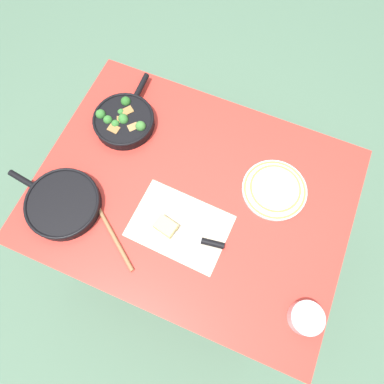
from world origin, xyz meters
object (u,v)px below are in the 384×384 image
prep_bowl_steel (306,318)px  skillet_eggs (63,204)px  skillet_broccoli (124,120)px  wooden_spoon (103,218)px  cheese_block (166,226)px  grater_knife (199,240)px  dinner_plate_stack (275,189)px

prep_bowl_steel → skillet_eggs: bearing=-2.1°
skillet_broccoli → wooden_spoon: (-0.11, 0.40, -0.02)m
cheese_block → skillet_eggs: bearing=10.2°
grater_knife → prep_bowl_steel: (-0.43, 0.11, 0.02)m
grater_knife → dinner_plate_stack: size_ratio=1.07×
grater_knife → cheese_block: 0.13m
skillet_broccoli → wooden_spoon: bearing=-167.1°
skillet_broccoli → dinner_plate_stack: size_ratio=1.47×
skillet_eggs → cheese_block: skillet_eggs is taller
wooden_spoon → grater_knife: 0.37m
skillet_broccoli → dinner_plate_stack: 0.67m
wooden_spoon → grater_knife: (-0.36, -0.06, 0.00)m
prep_bowl_steel → wooden_spoon: bearing=-3.6°
skillet_eggs → wooden_spoon: 0.16m
wooden_spoon → dinner_plate_stack: (-0.56, -0.36, 0.01)m
skillet_broccoli → skillet_eggs: size_ratio=0.94×
prep_bowl_steel → cheese_block: bearing=-10.7°
prep_bowl_steel → skillet_broccoli: bearing=-26.3°
dinner_plate_stack → skillet_eggs: bearing=27.3°
wooden_spoon → dinner_plate_stack: size_ratio=1.27×
cheese_block → wooden_spoon: bearing=13.8°
grater_knife → wooden_spoon: bearing=0.5°
skillet_broccoli → grater_knife: (-0.47, 0.34, -0.02)m
skillet_broccoli → cheese_block: bearing=-137.7°
skillet_broccoli → dinner_plate_stack: bearing=-96.4°
dinner_plate_stack → prep_bowl_steel: size_ratio=2.22×
grater_knife → dinner_plate_stack: (-0.19, -0.30, 0.00)m
skillet_broccoli → prep_bowl_steel: 1.01m
skillet_eggs → grater_knife: bearing=-164.9°
grater_knife → dinner_plate_stack: bearing=-131.9°
cheese_block → grater_knife: bearing=-179.0°
cheese_block → prep_bowl_steel: 0.57m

